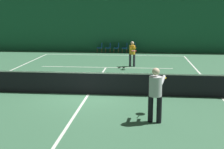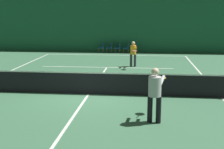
{
  "view_description": "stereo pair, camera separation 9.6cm",
  "coord_description": "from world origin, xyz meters",
  "px_view_note": "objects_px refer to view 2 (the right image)",
  "views": [
    {
      "loc": [
        2.23,
        -12.6,
        3.47
      ],
      "look_at": [
        1.07,
        -0.63,
        1.0
      ],
      "focal_mm": 50.0,
      "sensor_mm": 36.0,
      "label": 1
    },
    {
      "loc": [
        2.33,
        -12.59,
        3.47
      ],
      "look_at": [
        1.07,
        -0.63,
        1.0
      ],
      "focal_mm": 50.0,
      "sensor_mm": 36.0,
      "label": 2
    }
  ],
  "objects_px": {
    "courtside_chair_4": "(135,47)",
    "courtside_chair_2": "(118,47)",
    "player_near": "(155,91)",
    "courtside_chair_3": "(127,47)",
    "tennis_net": "(88,82)",
    "courtside_chair_0": "(102,47)",
    "courtside_chair_1": "(110,47)",
    "player_far": "(133,52)"
  },
  "relations": [
    {
      "from": "courtside_chair_0",
      "to": "courtside_chair_3",
      "type": "relative_size",
      "value": 1.0
    },
    {
      "from": "courtside_chair_1",
      "to": "courtside_chair_4",
      "type": "height_order",
      "value": "same"
    },
    {
      "from": "courtside_chair_0",
      "to": "courtside_chair_3",
      "type": "bearing_deg",
      "value": 90.0
    },
    {
      "from": "courtside_chair_1",
      "to": "courtside_chair_2",
      "type": "distance_m",
      "value": 0.7
    },
    {
      "from": "courtside_chair_1",
      "to": "courtside_chair_2",
      "type": "bearing_deg",
      "value": 90.0
    },
    {
      "from": "player_far",
      "to": "courtside_chair_2",
      "type": "distance_m",
      "value": 6.63
    },
    {
      "from": "tennis_net",
      "to": "courtside_chair_1",
      "type": "bearing_deg",
      "value": 92.42
    },
    {
      "from": "courtside_chair_0",
      "to": "courtside_chair_4",
      "type": "bearing_deg",
      "value": 90.0
    },
    {
      "from": "player_far",
      "to": "courtside_chair_1",
      "type": "bearing_deg",
      "value": -168.57
    },
    {
      "from": "player_far",
      "to": "courtside_chair_4",
      "type": "bearing_deg",
      "value": 173.43
    },
    {
      "from": "player_near",
      "to": "courtside_chair_4",
      "type": "xyz_separation_m",
      "value": [
        -1.13,
        16.38,
        -0.54
      ]
    },
    {
      "from": "player_near",
      "to": "courtside_chair_1",
      "type": "xyz_separation_m",
      "value": [
        -3.24,
        16.38,
        -0.54
      ]
    },
    {
      "from": "courtside_chair_2",
      "to": "courtside_chair_1",
      "type": "bearing_deg",
      "value": -90.0
    },
    {
      "from": "courtside_chair_0",
      "to": "courtside_chair_4",
      "type": "relative_size",
      "value": 1.0
    },
    {
      "from": "courtside_chair_0",
      "to": "courtside_chair_2",
      "type": "distance_m",
      "value": 1.4
    },
    {
      "from": "courtside_chair_4",
      "to": "courtside_chair_2",
      "type": "bearing_deg",
      "value": -90.0
    },
    {
      "from": "courtside_chair_0",
      "to": "courtside_chair_1",
      "type": "xyz_separation_m",
      "value": [
        0.7,
        0.0,
        0.0
      ]
    },
    {
      "from": "player_near",
      "to": "courtside_chair_3",
      "type": "height_order",
      "value": "player_near"
    },
    {
      "from": "courtside_chair_1",
      "to": "courtside_chair_2",
      "type": "xyz_separation_m",
      "value": [
        0.7,
        0.0,
        0.0
      ]
    },
    {
      "from": "courtside_chair_0",
      "to": "courtside_chair_1",
      "type": "bearing_deg",
      "value": 90.0
    },
    {
      "from": "player_near",
      "to": "courtside_chair_0",
      "type": "height_order",
      "value": "player_near"
    },
    {
      "from": "courtside_chair_0",
      "to": "tennis_net",
      "type": "bearing_deg",
      "value": 5.43
    },
    {
      "from": "courtside_chair_1",
      "to": "courtside_chair_2",
      "type": "height_order",
      "value": "same"
    },
    {
      "from": "courtside_chair_3",
      "to": "tennis_net",
      "type": "bearing_deg",
      "value": -3.62
    },
    {
      "from": "tennis_net",
      "to": "courtside_chair_4",
      "type": "relative_size",
      "value": 14.29
    },
    {
      "from": "courtside_chair_0",
      "to": "player_far",
      "type": "bearing_deg",
      "value": 24.06
    },
    {
      "from": "tennis_net",
      "to": "player_far",
      "type": "distance_m",
      "value": 7.04
    },
    {
      "from": "courtside_chair_1",
      "to": "courtside_chair_3",
      "type": "bearing_deg",
      "value": 90.0
    },
    {
      "from": "tennis_net",
      "to": "player_near",
      "type": "bearing_deg",
      "value": -49.13
    },
    {
      "from": "tennis_net",
      "to": "player_near",
      "type": "xyz_separation_m",
      "value": [
        2.67,
        -3.09,
        0.51
      ]
    },
    {
      "from": "courtside_chair_3",
      "to": "courtside_chair_4",
      "type": "height_order",
      "value": "same"
    },
    {
      "from": "tennis_net",
      "to": "courtside_chair_3",
      "type": "distance_m",
      "value": 13.32
    },
    {
      "from": "tennis_net",
      "to": "courtside_chair_3",
      "type": "bearing_deg",
      "value": 86.38
    },
    {
      "from": "player_near",
      "to": "courtside_chair_1",
      "type": "relative_size",
      "value": 2.09
    },
    {
      "from": "courtside_chair_1",
      "to": "player_far",
      "type": "bearing_deg",
      "value": 18.66
    },
    {
      "from": "courtside_chair_3",
      "to": "courtside_chair_4",
      "type": "relative_size",
      "value": 1.0
    },
    {
      "from": "tennis_net",
      "to": "courtside_chair_1",
      "type": "xyz_separation_m",
      "value": [
        -0.56,
        13.29,
        -0.03
      ]
    },
    {
      "from": "player_far",
      "to": "courtside_chair_3",
      "type": "height_order",
      "value": "player_far"
    },
    {
      "from": "player_near",
      "to": "courtside_chair_0",
      "type": "xyz_separation_m",
      "value": [
        -3.94,
        16.38,
        -0.54
      ]
    },
    {
      "from": "courtside_chair_1",
      "to": "courtside_chair_0",
      "type": "bearing_deg",
      "value": -90.0
    },
    {
      "from": "courtside_chair_4",
      "to": "player_far",
      "type": "bearing_deg",
      "value": 0.66
    },
    {
      "from": "tennis_net",
      "to": "courtside_chair_4",
      "type": "distance_m",
      "value": 13.38
    }
  ]
}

